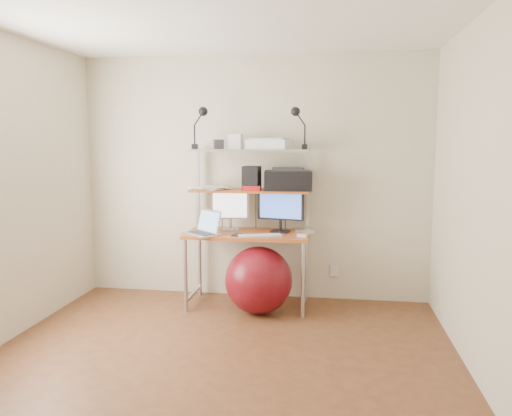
{
  "coord_description": "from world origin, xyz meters",
  "views": [
    {
      "loc": [
        0.81,
        -3.3,
        1.62
      ],
      "look_at": [
        0.13,
        1.15,
        1.02
      ],
      "focal_mm": 35.0,
      "sensor_mm": 36.0,
      "label": 1
    }
  ],
  "objects_px": {
    "monitor_silver": "(230,208)",
    "laptop": "(205,229)",
    "printer": "(288,180)",
    "monitor_black": "(280,208)",
    "exercise_ball": "(259,280)"
  },
  "relations": [
    {
      "from": "monitor_silver",
      "to": "laptop",
      "type": "relative_size",
      "value": 0.98
    },
    {
      "from": "printer",
      "to": "monitor_silver",
      "type": "bearing_deg",
      "value": 175.11
    },
    {
      "from": "printer",
      "to": "monitor_black",
      "type": "bearing_deg",
      "value": -147.31
    },
    {
      "from": "monitor_black",
      "to": "printer",
      "type": "bearing_deg",
      "value": 49.8
    },
    {
      "from": "printer",
      "to": "exercise_ball",
      "type": "distance_m",
      "value": 1.02
    },
    {
      "from": "monitor_silver",
      "to": "monitor_black",
      "type": "relative_size",
      "value": 0.89
    },
    {
      "from": "printer",
      "to": "exercise_ball",
      "type": "relative_size",
      "value": 0.76
    },
    {
      "from": "monitor_silver",
      "to": "printer",
      "type": "distance_m",
      "value": 0.65
    },
    {
      "from": "laptop",
      "to": "exercise_ball",
      "type": "bearing_deg",
      "value": 36.65
    },
    {
      "from": "printer",
      "to": "laptop",
      "type": "bearing_deg",
      "value": -164.58
    },
    {
      "from": "monitor_silver",
      "to": "printer",
      "type": "height_order",
      "value": "printer"
    },
    {
      "from": "monitor_silver",
      "to": "printer",
      "type": "bearing_deg",
      "value": -12.94
    },
    {
      "from": "laptop",
      "to": "monitor_black",
      "type": "bearing_deg",
      "value": 60.29
    },
    {
      "from": "printer",
      "to": "exercise_ball",
      "type": "bearing_deg",
      "value": -131.26
    },
    {
      "from": "monitor_silver",
      "to": "laptop",
      "type": "xyz_separation_m",
      "value": [
        -0.19,
        -0.29,
        -0.17
      ]
    }
  ]
}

